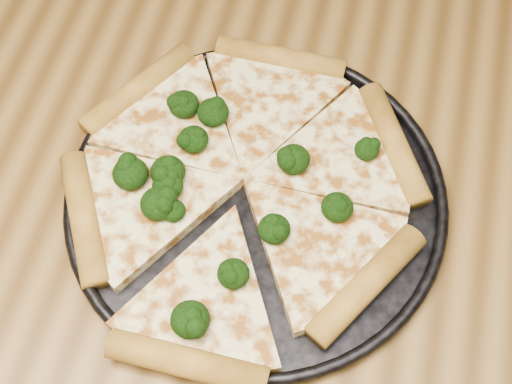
# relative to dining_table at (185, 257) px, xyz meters

# --- Properties ---
(dining_table) EXTENTS (1.20, 0.90, 0.75)m
(dining_table) POSITION_rel_dining_table_xyz_m (0.00, 0.00, 0.00)
(dining_table) COLOR brown
(dining_table) RESTS_ON ground
(pizza_pan) EXTENTS (0.33, 0.33, 0.02)m
(pizza_pan) POSITION_rel_dining_table_xyz_m (0.06, 0.03, 0.10)
(pizza_pan) COLOR black
(pizza_pan) RESTS_ON dining_table
(pizza) EXTENTS (0.32, 0.33, 0.02)m
(pizza) POSITION_rel_dining_table_xyz_m (0.05, 0.03, 0.11)
(pizza) COLOR #FFEE9C
(pizza) RESTS_ON pizza_pan
(broccoli_florets) EXTENTS (0.22, 0.22, 0.02)m
(broccoli_florets) POSITION_rel_dining_table_xyz_m (0.03, 0.02, 0.12)
(broccoli_florets) COLOR black
(broccoli_florets) RESTS_ON pizza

